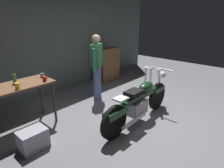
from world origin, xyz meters
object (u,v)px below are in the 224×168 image
at_px(person_standing, 97,64).
at_px(wooden_dresser, 107,65).
at_px(mug_green_speckled, 42,75).
at_px(mug_red_diner, 45,79).
at_px(mug_yellow_tall, 17,86).
at_px(storage_bin, 33,139).
at_px(motorcycle, 139,101).
at_px(bottle, 14,79).
at_px(shop_stool, 148,72).

distance_m(person_standing, wooden_dresser, 1.57).
xyz_separation_m(mug_green_speckled, mug_red_diner, (-0.10, -0.26, 0.01)).
relative_size(wooden_dresser, mug_yellow_tall, 9.73).
xyz_separation_m(person_standing, wooden_dresser, (1.27, 0.84, -0.38)).
relative_size(wooden_dresser, storage_bin, 2.50).
relative_size(person_standing, mug_yellow_tall, 14.77).
xyz_separation_m(motorcycle, storage_bin, (-1.90, 0.80, -0.28)).
distance_m(motorcycle, mug_red_diner, 1.92).
xyz_separation_m(mug_red_diner, bottle, (-0.45, 0.28, 0.05)).
bearing_deg(mug_yellow_tall, wooden_dresser, 17.05).
distance_m(storage_bin, mug_yellow_tall, 0.95).
bearing_deg(wooden_dresser, bottle, -167.60).
height_order(mug_red_diner, mug_yellow_tall, mug_yellow_tall).
relative_size(person_standing, mug_red_diner, 15.59).
height_order(shop_stool, storage_bin, shop_stool).
xyz_separation_m(shop_stool, mug_yellow_tall, (-3.66, 0.39, 0.46)).
bearing_deg(mug_yellow_tall, bottle, 74.75).
bearing_deg(mug_green_speckled, shop_stool, -12.60).
height_order(shop_stool, mug_red_diner, mug_red_diner).
relative_size(wooden_dresser, mug_red_diner, 10.27).
relative_size(mug_green_speckled, mug_yellow_tall, 0.93).
relative_size(person_standing, mug_green_speckled, 15.95).
xyz_separation_m(storage_bin, mug_yellow_tall, (0.10, 0.52, 0.79)).
bearing_deg(motorcycle, mug_yellow_tall, 142.82).
distance_m(shop_stool, wooden_dresser, 1.45).
distance_m(motorcycle, shop_stool, 2.09).
xyz_separation_m(motorcycle, mug_red_diner, (-1.27, 1.36, 0.50)).
bearing_deg(person_standing, mug_red_diner, -24.92).
height_order(shop_stool, mug_yellow_tall, mug_yellow_tall).
xyz_separation_m(motorcycle, bottle, (-1.71, 1.63, 0.55)).
relative_size(shop_stool, mug_red_diner, 5.98).
xyz_separation_m(mug_green_speckled, bottle, (-0.54, 0.02, 0.05)).
height_order(motorcycle, mug_yellow_tall, mug_yellow_tall).
bearing_deg(wooden_dresser, storage_bin, -155.74).
bearing_deg(mug_red_diner, mug_green_speckled, 69.73).
height_order(person_standing, storage_bin, person_standing).
distance_m(motorcycle, person_standing, 1.60).
distance_m(person_standing, mug_green_speckled, 1.44).
distance_m(mug_yellow_tall, bottle, 0.32).
distance_m(mug_green_speckled, mug_red_diner, 0.28).
xyz_separation_m(storage_bin, mug_green_speckled, (0.72, 0.82, 0.77)).
xyz_separation_m(wooden_dresser, bottle, (-3.24, -0.71, 0.45)).
height_order(storage_bin, mug_red_diner, mug_red_diner).
bearing_deg(person_standing, shop_stool, 130.15).
height_order(person_standing, mug_green_speckled, person_standing).
relative_size(storage_bin, mug_yellow_tall, 3.89).
distance_m(wooden_dresser, storage_bin, 3.78).
height_order(motorcycle, mug_green_speckled, motorcycle).
bearing_deg(mug_red_diner, storage_bin, -138.59).
distance_m(person_standing, mug_red_diner, 1.54).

